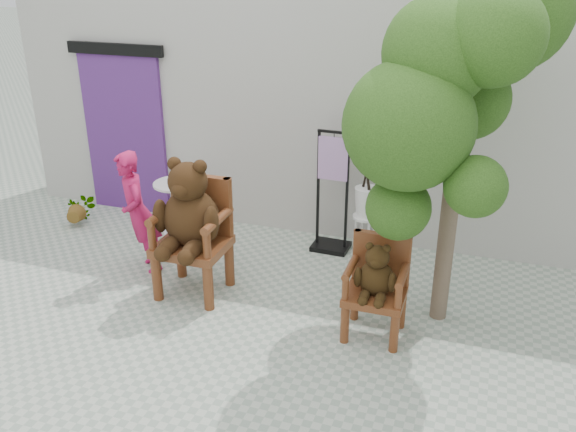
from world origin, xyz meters
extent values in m
plane|color=#9FA695|center=(0.00, 0.00, 0.00)|extent=(60.00, 60.00, 0.00)
cube|color=#B0ADA5|center=(0.00, 3.10, 1.50)|extent=(9.00, 1.00, 3.00)
cube|color=#522570|center=(-3.00, 2.58, 1.10)|extent=(1.20, 0.08, 2.20)
cube|color=black|center=(-3.00, 2.54, 2.25)|extent=(1.40, 0.06, 0.15)
cylinder|color=#512611|center=(-1.40, 0.48, 0.25)|extent=(0.11, 0.11, 0.50)
cylinder|color=#512611|center=(-1.40, 1.02, 0.25)|extent=(0.11, 0.11, 0.50)
cylinder|color=#512611|center=(-0.80, 0.48, 0.25)|extent=(0.11, 0.11, 0.50)
cylinder|color=#512611|center=(-0.80, 1.02, 0.25)|extent=(0.11, 0.11, 0.50)
cube|color=#512611|center=(-1.10, 0.75, 0.55)|extent=(0.71, 0.66, 0.10)
cube|color=#512611|center=(-1.10, 1.03, 0.92)|extent=(0.68, 0.10, 0.66)
cylinder|color=#512611|center=(-1.41, 1.03, 0.92)|extent=(0.10, 0.10, 0.66)
cylinder|color=#512611|center=(-1.41, 0.48, 0.74)|extent=(0.08, 0.08, 0.30)
cylinder|color=#512611|center=(-1.41, 0.75, 0.89)|extent=(0.10, 0.62, 0.10)
cylinder|color=#512611|center=(-0.79, 1.03, 0.92)|extent=(0.10, 0.10, 0.66)
cylinder|color=#512611|center=(-0.79, 0.48, 0.74)|extent=(0.08, 0.08, 0.30)
cylinder|color=#512611|center=(-0.79, 0.75, 0.89)|extent=(0.10, 0.62, 0.10)
ellipsoid|color=black|center=(-1.10, 0.78, 0.85)|extent=(0.61, 0.52, 0.64)
sphere|color=black|center=(-1.10, 0.75, 1.28)|extent=(0.41, 0.41, 0.41)
ellipsoid|color=black|center=(-1.10, 0.59, 1.25)|extent=(0.18, 0.15, 0.15)
sphere|color=black|center=(-1.24, 0.76, 1.45)|extent=(0.14, 0.14, 0.14)
sphere|color=black|center=(-0.96, 0.76, 1.45)|extent=(0.14, 0.14, 0.14)
ellipsoid|color=black|center=(-1.39, 0.65, 0.90)|extent=(0.14, 0.20, 0.37)
ellipsoid|color=black|center=(-1.23, 0.51, 0.65)|extent=(0.18, 0.36, 0.18)
sphere|color=black|center=(-1.23, 0.37, 0.63)|extent=(0.17, 0.17, 0.17)
ellipsoid|color=black|center=(-0.81, 0.65, 0.90)|extent=(0.14, 0.20, 0.37)
ellipsoid|color=black|center=(-0.97, 0.51, 0.65)|extent=(0.18, 0.36, 0.18)
sphere|color=black|center=(-0.97, 0.37, 0.63)|extent=(0.17, 0.17, 0.17)
cylinder|color=#512611|center=(0.66, 0.36, 0.20)|extent=(0.08, 0.08, 0.39)
cylinder|color=#512611|center=(0.66, 0.78, 0.20)|extent=(0.08, 0.08, 0.39)
cylinder|color=#512611|center=(1.13, 0.36, 0.20)|extent=(0.08, 0.08, 0.39)
cylinder|color=#512611|center=(1.13, 0.78, 0.20)|extent=(0.08, 0.08, 0.39)
cube|color=#512611|center=(0.90, 0.57, 0.43)|extent=(0.56, 0.51, 0.07)
cube|color=#512611|center=(0.90, 0.79, 0.72)|extent=(0.53, 0.07, 0.51)
cylinder|color=#512611|center=(0.66, 0.79, 0.72)|extent=(0.07, 0.07, 0.51)
cylinder|color=#512611|center=(0.66, 0.36, 0.58)|extent=(0.07, 0.07, 0.23)
cylinder|color=#512611|center=(0.66, 0.57, 0.70)|extent=(0.07, 0.49, 0.07)
cylinder|color=#512611|center=(1.14, 0.79, 0.72)|extent=(0.07, 0.07, 0.51)
cylinder|color=#512611|center=(1.14, 0.36, 0.58)|extent=(0.07, 0.07, 0.23)
cylinder|color=#512611|center=(1.14, 0.57, 0.70)|extent=(0.07, 0.49, 0.07)
ellipsoid|color=black|center=(0.90, 0.58, 0.61)|extent=(0.34, 0.29, 0.35)
sphere|color=black|center=(0.90, 0.57, 0.84)|extent=(0.22, 0.22, 0.22)
ellipsoid|color=black|center=(0.90, 0.48, 0.83)|extent=(0.10, 0.08, 0.08)
sphere|color=black|center=(0.82, 0.57, 0.94)|extent=(0.08, 0.08, 0.08)
sphere|color=black|center=(0.98, 0.57, 0.94)|extent=(0.08, 0.08, 0.08)
ellipsoid|color=black|center=(0.74, 0.51, 0.64)|extent=(0.08, 0.11, 0.20)
ellipsoid|color=black|center=(0.82, 0.43, 0.49)|extent=(0.10, 0.20, 0.10)
sphere|color=black|center=(0.82, 0.35, 0.48)|extent=(0.10, 0.10, 0.10)
ellipsoid|color=black|center=(1.06, 0.51, 0.64)|extent=(0.08, 0.11, 0.20)
ellipsoid|color=black|center=(0.97, 0.43, 0.49)|extent=(0.10, 0.20, 0.10)
sphere|color=black|center=(0.97, 0.35, 0.48)|extent=(0.10, 0.10, 0.10)
imported|color=#AF154B|center=(-1.89, 1.02, 0.72)|extent=(0.61, 0.62, 1.44)
cylinder|color=white|center=(-1.96, 2.05, 0.69)|extent=(0.60, 0.60, 0.03)
cylinder|color=white|center=(-1.96, 2.05, 0.35)|extent=(0.06, 0.06, 0.68)
cylinder|color=white|center=(-1.96, 2.05, 0.01)|extent=(0.44, 0.44, 0.03)
cube|color=black|center=(-0.15, 2.24, 0.75)|extent=(0.03, 0.03, 1.50)
cube|color=black|center=(0.21, 2.23, 0.75)|extent=(0.03, 0.03, 1.50)
cube|color=black|center=(0.03, 2.23, 1.50)|extent=(0.40, 0.04, 0.03)
cube|color=black|center=(0.03, 2.23, 0.03)|extent=(0.46, 0.37, 0.06)
cube|color=#B485C2|center=(0.03, 2.22, 1.18)|extent=(0.36, 0.05, 0.52)
cylinder|color=black|center=(0.03, 2.23, 1.47)|extent=(0.01, 0.01, 0.08)
cylinder|color=white|center=(0.43, 2.35, 0.44)|extent=(0.32, 0.32, 0.03)
cylinder|color=white|center=(0.52, 2.43, 0.22)|extent=(0.03, 0.03, 0.44)
cylinder|color=white|center=(0.35, 2.43, 0.22)|extent=(0.03, 0.03, 0.44)
cylinder|color=white|center=(0.35, 2.27, 0.22)|extent=(0.03, 0.03, 0.44)
cylinder|color=white|center=(0.52, 2.27, 0.22)|extent=(0.03, 0.03, 0.44)
cylinder|color=black|center=(0.40, 2.39, 1.05)|extent=(0.10, 0.07, 0.80)
cylinder|color=brown|center=(0.39, 2.42, 1.38)|extent=(0.04, 0.04, 0.08)
cylinder|color=black|center=(0.43, 2.30, 1.05)|extent=(0.13, 0.04, 0.80)
cylinder|color=brown|center=(0.42, 2.26, 1.38)|extent=(0.04, 0.04, 0.07)
cylinder|color=black|center=(0.42, 2.30, 1.05)|extent=(0.19, 0.06, 0.79)
cylinder|color=brown|center=(0.41, 2.24, 1.38)|extent=(0.05, 0.04, 0.08)
cylinder|color=black|center=(0.42, 2.30, 1.05)|extent=(0.14, 0.04, 0.80)
cylinder|color=brown|center=(0.42, 2.26, 1.38)|extent=(0.05, 0.04, 0.08)
cylinder|color=black|center=(0.42, 2.40, 1.05)|extent=(0.19, 0.06, 0.79)
cylinder|color=brown|center=(0.41, 2.46, 1.38)|extent=(0.05, 0.04, 0.08)
cylinder|color=black|center=(0.42, 2.30, 1.05)|extent=(0.15, 0.05, 0.79)
cylinder|color=brown|center=(0.42, 2.25, 1.38)|extent=(0.05, 0.04, 0.08)
cylinder|color=#4D3C2E|center=(1.46, 1.10, 1.45)|extent=(0.17, 0.17, 2.90)
sphere|color=#1A3A0F|center=(1.08, 0.59, 2.09)|extent=(1.11, 1.11, 1.11)
sphere|color=#1A3A0F|center=(1.76, 1.39, 2.96)|extent=(1.08, 1.08, 1.08)
sphere|color=#1A3A0F|center=(1.11, 1.60, 2.36)|extent=(0.86, 0.86, 0.86)
sphere|color=#1A3A0F|center=(1.66, 0.73, 2.81)|extent=(0.80, 0.80, 0.80)
sphere|color=#1A3A0F|center=(1.48, 1.53, 2.93)|extent=(0.95, 0.95, 0.95)
sphere|color=#1A3A0F|center=(1.51, 1.49, 2.15)|extent=(0.76, 0.76, 0.76)
sphere|color=#1A3A0F|center=(1.24, 0.80, 2.66)|extent=(0.92, 0.92, 0.92)
sphere|color=#1A3A0F|center=(1.05, 0.59, 1.35)|extent=(0.58, 0.58, 0.58)
sphere|color=#1A3A0F|center=(1.67, 0.48, 1.66)|extent=(0.52, 0.52, 0.52)
imported|color=#1A3A0F|center=(-3.40, 1.89, 0.21)|extent=(0.46, 0.43, 0.42)
camera|label=1|loc=(1.70, -4.39, 3.41)|focal=38.00mm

